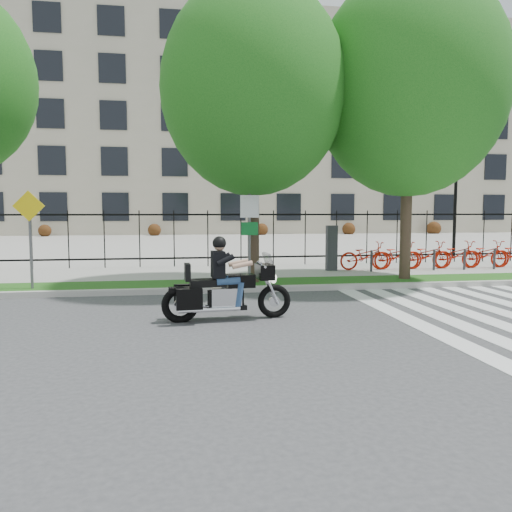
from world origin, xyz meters
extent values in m
plane|color=#363639|center=(0.00, 0.00, 0.00)|extent=(120.00, 120.00, 0.00)
cube|color=#ADAAA3|center=(0.00, 4.10, 0.07)|extent=(60.00, 0.20, 0.15)
cube|color=#1C4D13|center=(0.00, 4.95, 0.07)|extent=(60.00, 1.50, 0.15)
cube|color=gray|center=(0.00, 7.45, 0.07)|extent=(60.00, 3.50, 0.15)
cube|color=gray|center=(0.00, 25.00, 0.05)|extent=(80.00, 34.00, 0.10)
cube|color=#AAA289|center=(0.00, 45.00, 10.00)|extent=(60.00, 20.00, 20.00)
cylinder|color=black|center=(10.00, 12.00, 2.00)|extent=(0.14, 0.14, 4.00)
cylinder|color=black|center=(10.00, 12.00, 3.90)|extent=(0.06, 0.70, 0.70)
sphere|color=white|center=(9.65, 12.00, 4.00)|extent=(0.36, 0.36, 0.36)
sphere|color=white|center=(10.35, 12.00, 4.00)|extent=(0.36, 0.36, 0.36)
cylinder|color=#34271C|center=(-0.18, 4.95, 2.03)|extent=(0.32, 0.32, 3.77)
ellipsoid|color=#125014|center=(-0.18, 4.95, 5.43)|extent=(5.03, 5.03, 5.78)
cylinder|color=#34271C|center=(4.32, 4.95, 2.09)|extent=(0.32, 0.32, 3.89)
ellipsoid|color=#125014|center=(4.32, 4.95, 5.68)|extent=(5.47, 5.47, 6.30)
cube|color=#2D2D33|center=(2.79, 7.20, 0.90)|extent=(0.35, 0.25, 1.50)
imported|color=#B01503|center=(3.99, 7.20, 0.62)|extent=(1.80, 0.63, 0.95)
cylinder|color=#2D2D33|center=(3.99, 6.70, 0.50)|extent=(0.08, 0.08, 0.70)
imported|color=#B01503|center=(5.09, 7.20, 0.62)|extent=(1.80, 0.63, 0.95)
cylinder|color=#2D2D33|center=(5.09, 6.70, 0.50)|extent=(0.08, 0.08, 0.70)
imported|color=#B01503|center=(6.19, 7.20, 0.62)|extent=(1.80, 0.63, 0.95)
cylinder|color=#2D2D33|center=(6.19, 6.70, 0.50)|extent=(0.08, 0.08, 0.70)
imported|color=#B01503|center=(7.29, 7.20, 0.62)|extent=(1.80, 0.63, 0.95)
cylinder|color=#2D2D33|center=(7.29, 6.70, 0.50)|extent=(0.08, 0.08, 0.70)
imported|color=#B01503|center=(8.39, 7.20, 0.62)|extent=(1.80, 0.63, 0.95)
cylinder|color=#2D2D33|center=(8.39, 6.70, 0.50)|extent=(0.08, 0.08, 0.70)
cylinder|color=#59595B|center=(-0.34, 4.60, 1.40)|extent=(0.07, 0.07, 2.50)
cube|color=white|center=(-0.34, 4.56, 2.25)|extent=(0.50, 0.03, 0.60)
cube|color=#0C6626|center=(-0.34, 4.56, 1.65)|extent=(0.45, 0.03, 0.35)
cylinder|color=#59595B|center=(-5.95, 4.60, 1.35)|extent=(0.07, 0.07, 2.40)
cube|color=yellow|center=(-5.95, 4.56, 2.25)|extent=(0.78, 0.03, 0.78)
torus|color=black|center=(-0.37, 0.89, 0.33)|extent=(0.68, 0.18, 0.68)
torus|color=black|center=(-2.22, 0.75, 0.33)|extent=(0.72, 0.20, 0.71)
cube|color=black|center=(-0.56, 0.87, 0.93)|extent=(0.33, 0.56, 0.29)
cube|color=#26262B|center=(-0.49, 0.88, 1.15)|extent=(0.18, 0.50, 0.30)
cube|color=silver|center=(-1.34, 0.82, 0.44)|extent=(0.61, 0.38, 0.39)
cube|color=black|center=(-1.05, 0.84, 0.76)|extent=(0.56, 0.37, 0.25)
cube|color=black|center=(-1.68, 0.79, 0.74)|extent=(0.71, 0.40, 0.14)
cube|color=black|center=(-2.07, 0.76, 0.96)|extent=(0.12, 0.34, 0.33)
cube|color=black|center=(-2.05, 0.47, 0.49)|extent=(0.50, 0.19, 0.39)
cube|color=black|center=(-2.10, 1.05, 0.49)|extent=(0.50, 0.19, 0.39)
cube|color=black|center=(-1.49, 0.80, 1.10)|extent=(0.26, 0.41, 0.51)
sphere|color=tan|center=(-1.46, 0.81, 1.47)|extent=(0.23, 0.23, 0.23)
sphere|color=black|center=(-1.46, 0.81, 1.51)|extent=(0.26, 0.26, 0.26)
camera|label=1|loc=(-2.22, -8.75, 2.11)|focal=35.00mm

